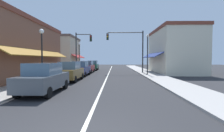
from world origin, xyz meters
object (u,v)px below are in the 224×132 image
Objects in this scene: parked_car_nearest_left at (44,78)px; parked_car_far_left at (87,67)px; parked_car_third_left at (81,69)px; traffic_signal_left_corner at (81,47)px; traffic_signal_mast_arm at (130,44)px; street_lamp_left_near at (42,47)px; parked_car_second_left at (70,71)px; parked_car_distant_left at (93,65)px; street_lamp_left_far at (79,52)px; street_lamp_right_mid at (147,48)px.

parked_car_far_left is (0.04, 14.50, 0.00)m from parked_car_nearest_left.
traffic_signal_left_corner reaches higher than parked_car_third_left.
traffic_signal_mast_arm reaches higher than parked_car_far_left.
street_lamp_left_near is (-1.61, -6.72, 2.09)m from parked_car_third_left.
parked_car_nearest_left is 1.00× the size of parked_car_second_left.
traffic_signal_left_corner is (-0.82, 14.44, 2.92)m from parked_car_nearest_left.
traffic_signal_left_corner is 1.35× the size of street_lamp_left_near.
parked_car_nearest_left and parked_car_second_left have the same top height.
parked_car_third_left is (-0.00, 4.63, 0.00)m from parked_car_second_left.
traffic_signal_mast_arm is 1.02× the size of traffic_signal_left_corner.
traffic_signal_mast_arm is (6.27, -0.81, 3.21)m from parked_car_far_left.
parked_car_distant_left is at bearing 90.28° from parked_car_far_left.
traffic_signal_mast_arm is 7.17m from traffic_signal_left_corner.
traffic_signal_left_corner is at bearing -174.81° from parked_car_far_left.
traffic_signal_mast_arm reaches higher than street_lamp_left_far.
traffic_signal_mast_arm is (6.19, -6.63, 3.21)m from parked_car_distant_left.
street_lamp_right_mid reaches higher than parked_car_third_left.
street_lamp_left_near is at bearing -127.29° from traffic_signal_mast_arm.
parked_car_third_left is 7.22m from street_lamp_left_near.
street_lamp_right_mid is at bearing 33.67° from parked_car_second_left.
street_lamp_left_near reaches higher than parked_car_distant_left.
traffic_signal_left_corner is (-0.86, -0.06, 2.92)m from parked_car_far_left.
street_lamp_right_mid reaches higher than parked_car_far_left.
parked_car_nearest_left is at bearing -127.32° from street_lamp_right_mid.
parked_car_far_left is 0.70× the size of traffic_signal_left_corner.
parked_car_far_left is at bearing 172.67° from traffic_signal_mast_arm.
parked_car_nearest_left is 0.82× the size of street_lamp_right_mid.
parked_car_nearest_left is at bearing -64.28° from street_lamp_left_near.
parked_car_second_left is 10.89m from traffic_signal_mast_arm.
street_lamp_right_mid is at bearing -36.47° from street_lamp_left_far.
parked_car_second_left is at bearing -88.67° from parked_car_third_left.
traffic_signal_mast_arm is (6.29, 8.29, 3.21)m from parked_car_second_left.
traffic_signal_left_corner is (-0.83, 4.40, 2.92)m from parked_car_third_left.
traffic_signal_left_corner is at bearing 96.13° from parked_car_second_left.
street_lamp_right_mid is at bearing -23.23° from traffic_signal_left_corner.
parked_car_distant_left is 0.69× the size of traffic_signal_mast_arm.
parked_car_distant_left is at bearing 133.03° from traffic_signal_mast_arm.
parked_car_nearest_left is at bearing -88.78° from parked_car_third_left.
parked_car_far_left is at bearing 154.23° from street_lamp_right_mid.
parked_car_third_left is 8.49m from street_lamp_left_far.
street_lamp_left_far is at bearing 152.36° from traffic_signal_mast_arm.
street_lamp_left_far is (-0.27, 14.66, 0.25)m from street_lamp_left_near.
parked_car_distant_left is 17.23m from street_lamp_left_near.
parked_car_distant_left is 0.95× the size of street_lamp_left_near.
traffic_signal_left_corner is at bearing 86.00° from street_lamp_left_near.
street_lamp_left_far is at bearing 143.53° from street_lamp_right_mid.
parked_car_nearest_left is 0.99× the size of parked_car_third_left.
parked_car_distant_left is (0.12, 20.33, 0.00)m from parked_car_nearest_left.
traffic_signal_mast_arm is at bearing -27.64° from street_lamp_left_far.
traffic_signal_mast_arm is 1.26× the size of street_lamp_left_far.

